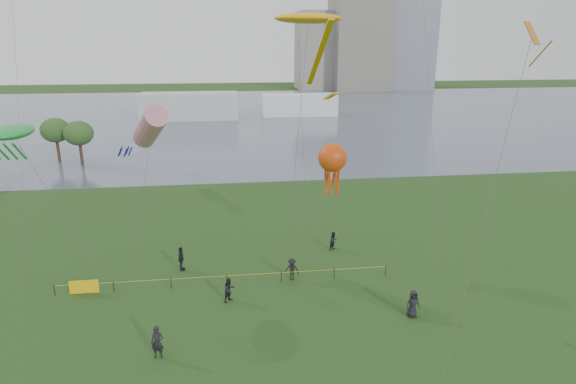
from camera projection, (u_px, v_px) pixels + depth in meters
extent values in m
cube|color=#525C71|center=(241.00, 115.00, 117.83)|extent=(400.00, 120.00, 0.08)
cube|color=slate|center=(359.00, 37.00, 176.51)|extent=(20.00, 20.00, 38.00)
cube|color=gray|center=(319.00, 51.00, 181.97)|extent=(16.00, 18.00, 28.00)
cube|color=silver|center=(189.00, 106.00, 110.74)|extent=(22.00, 8.00, 6.00)
cube|color=white|center=(299.00, 105.00, 116.90)|extent=(18.00, 7.00, 5.00)
cylinder|color=#39221A|center=(81.00, 155.00, 69.25)|extent=(0.44, 0.44, 2.88)
ellipsoid|color=#325822|center=(79.00, 133.00, 68.29)|extent=(4.10, 4.10, 3.46)
cylinder|color=#39221A|center=(59.00, 152.00, 71.05)|extent=(0.44, 0.44, 2.95)
ellipsoid|color=#325822|center=(55.00, 130.00, 70.07)|extent=(4.19, 4.19, 3.54)
cylinder|color=black|center=(54.00, 290.00, 33.63)|extent=(0.07, 0.07, 0.85)
cylinder|color=black|center=(114.00, 287.00, 34.11)|extent=(0.07, 0.07, 0.85)
cylinder|color=black|center=(171.00, 283.00, 34.60)|extent=(0.07, 0.07, 0.85)
cylinder|color=black|center=(227.00, 280.00, 35.09)|extent=(0.07, 0.07, 0.85)
cylinder|color=black|center=(281.00, 277.00, 35.58)|extent=(0.07, 0.07, 0.85)
cylinder|color=black|center=(334.00, 273.00, 36.07)|extent=(0.07, 0.07, 0.85)
cylinder|color=black|center=(386.00, 270.00, 36.55)|extent=(0.07, 0.07, 0.85)
cylinder|color=yellow|center=(227.00, 276.00, 34.99)|extent=(24.00, 0.03, 0.03)
cube|color=yellow|center=(84.00, 287.00, 33.83)|extent=(2.00, 0.04, 1.00)
imported|color=black|center=(229.00, 290.00, 32.78)|extent=(1.06, 1.04, 1.72)
imported|color=black|center=(292.00, 269.00, 35.77)|extent=(1.27, 1.05, 1.71)
imported|color=black|center=(181.00, 259.00, 37.24)|extent=(0.56, 1.17, 1.94)
imported|color=black|center=(413.00, 304.00, 30.91)|extent=(0.96, 0.68, 1.85)
imported|color=black|center=(157.00, 342.00, 26.84)|extent=(0.78, 0.58, 1.95)
imported|color=black|center=(334.00, 241.00, 41.02)|extent=(0.99, 0.96, 1.61)
cylinder|color=#3F3F42|center=(296.00, 156.00, 34.06)|extent=(2.29, 4.24, 18.61)
ellipsoid|color=#F19F0C|center=(308.00, 18.00, 33.42)|extent=(4.78, 2.99, 0.75)
cube|color=#F19F0C|center=(319.00, 56.00, 30.16)|extent=(0.36, 6.98, 4.09)
cube|color=#F19F0C|center=(331.00, 96.00, 27.18)|extent=(0.95, 0.95, 0.42)
cylinder|color=#3F3F42|center=(143.00, 201.00, 36.69)|extent=(1.45, 3.70, 10.79)
cylinder|color=#BC1638|center=(150.00, 127.00, 36.91)|extent=(3.63, 5.09, 3.79)
cylinder|color=#1B1BBF|center=(130.00, 151.00, 36.08)|extent=(0.60, 1.13, 0.88)
cylinder|color=#1B1BBF|center=(127.00, 150.00, 36.41)|extent=(0.60, 1.13, 0.88)
cylinder|color=#1B1BBF|center=(121.00, 151.00, 36.21)|extent=(0.60, 1.13, 0.88)
cylinder|color=#1B1BBF|center=(120.00, 152.00, 35.77)|extent=(0.60, 1.13, 0.88)
cylinder|color=#1B1BBF|center=(125.00, 153.00, 35.68)|extent=(0.60, 1.13, 0.88)
cylinder|color=#3F3F42|center=(63.00, 213.00, 33.60)|extent=(5.64, 2.15, 11.20)
ellipsoid|color=green|center=(13.00, 132.00, 32.60)|extent=(2.43, 4.37, 0.85)
cylinder|color=green|center=(1.00, 152.00, 31.35)|extent=(0.16, 1.79, 1.54)
cylinder|color=green|center=(10.00, 151.00, 31.42)|extent=(0.16, 1.79, 1.54)
cylinder|color=green|center=(19.00, 151.00, 31.49)|extent=(0.16, 1.79, 1.54)
cylinder|color=#3F3F42|center=(318.00, 223.00, 35.17)|extent=(3.05, 4.93, 8.67)
sphere|color=#D1400F|center=(332.00, 158.00, 36.39)|extent=(2.20, 2.20, 2.20)
cylinder|color=#D1400F|center=(338.00, 178.00, 36.93)|extent=(0.18, 0.54, 2.60)
cylinder|color=#D1400F|center=(334.00, 176.00, 37.31)|extent=(0.49, 0.36, 2.61)
cylinder|color=#D1400F|center=(327.00, 177.00, 37.25)|extent=(0.49, 0.36, 2.61)
cylinder|color=#D1400F|center=(325.00, 178.00, 36.81)|extent=(0.18, 0.54, 2.60)
cylinder|color=#D1400F|center=(330.00, 180.00, 36.43)|extent=(0.49, 0.36, 2.61)
cylinder|color=#D1400F|center=(336.00, 179.00, 36.49)|extent=(0.49, 0.36, 2.61)
cylinder|color=#3F3F42|center=(482.00, 225.00, 22.74)|extent=(7.77, 8.41, 17.46)
cube|color=#CA6811|center=(532.00, 33.00, 24.58)|extent=(1.42, 1.42, 1.16)
cylinder|color=#CA6811|center=(540.00, 54.00, 24.03)|extent=(0.08, 1.58, 1.35)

